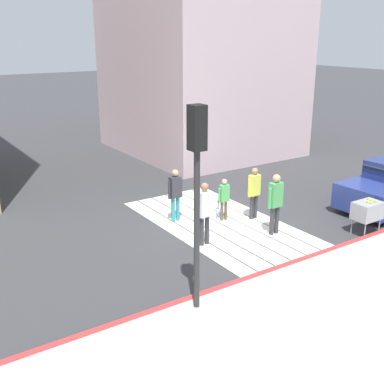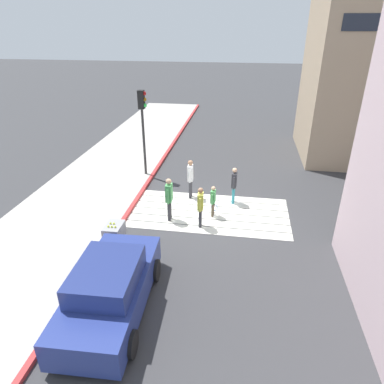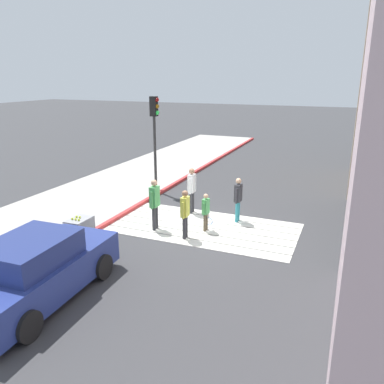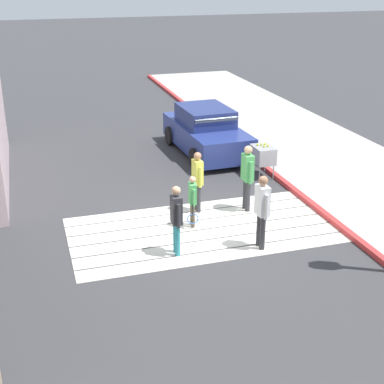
% 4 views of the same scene
% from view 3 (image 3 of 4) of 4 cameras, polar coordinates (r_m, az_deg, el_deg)
% --- Properties ---
extents(ground_plane, '(120.00, 120.00, 0.00)m').
position_cam_3_polar(ground_plane, '(13.60, 1.76, -5.21)').
color(ground_plane, '#38383A').
extents(crosswalk_stripes, '(6.40, 3.25, 0.01)m').
position_cam_3_polar(crosswalk_stripes, '(13.60, 1.76, -5.19)').
color(crosswalk_stripes, silver).
rests_on(crosswalk_stripes, ground).
extents(sidewalk_west, '(4.80, 40.00, 0.12)m').
position_cam_3_polar(sidewalk_west, '(16.30, -16.98, -1.98)').
color(sidewalk_west, '#ADA8A0').
rests_on(sidewalk_west, ground).
extents(curb_painted, '(0.16, 40.00, 0.13)m').
position_cam_3_polar(curb_painted, '(14.96, -9.97, -3.13)').
color(curb_painted, '#BC3333').
rests_on(curb_painted, ground).
extents(car_parked_near_curb, '(2.11, 4.37, 1.57)m').
position_cam_3_polar(car_parked_near_curb, '(9.87, -21.94, -10.68)').
color(car_parked_near_curb, navy).
rests_on(car_parked_near_curb, ground).
extents(traffic_light_corner, '(0.39, 0.28, 4.24)m').
position_cam_3_polar(traffic_light_corner, '(17.22, -5.50, 9.83)').
color(traffic_light_corner, '#2D2D2D').
rests_on(traffic_light_corner, ground).
extents(tennis_ball_cart, '(0.56, 0.80, 1.02)m').
position_cam_3_polar(tennis_ball_cart, '(12.27, -16.22, -4.89)').
color(tennis_ball_cart, '#99999E').
rests_on(tennis_ball_cart, ground).
extents(pedestrian_adult_lead, '(0.22, 0.48, 1.63)m').
position_cam_3_polar(pedestrian_adult_lead, '(13.91, 6.79, -0.69)').
color(pedestrian_adult_lead, teal).
rests_on(pedestrian_adult_lead, ground).
extents(pedestrian_adult_trailing, '(0.24, 0.51, 1.75)m').
position_cam_3_polar(pedestrian_adult_trailing, '(14.72, -0.03, 0.71)').
color(pedestrian_adult_trailing, '#333338').
rests_on(pedestrian_adult_trailing, ground).
extents(pedestrian_adult_side, '(0.23, 0.52, 1.77)m').
position_cam_3_polar(pedestrian_adult_side, '(13.13, -5.52, -1.31)').
color(pedestrian_adult_side, '#333338').
rests_on(pedestrian_adult_side, ground).
extents(pedestrian_teen_behind, '(0.23, 0.48, 1.62)m').
position_cam_3_polar(pedestrian_teen_behind, '(12.38, -1.03, -2.78)').
color(pedestrian_teen_behind, '#333338').
rests_on(pedestrian_teen_behind, ground).
extents(pedestrian_child_with_racket, '(0.29, 0.41, 1.32)m').
position_cam_3_polar(pedestrian_child_with_racket, '(13.06, 2.06, -2.68)').
color(pedestrian_child_with_racket, brown).
rests_on(pedestrian_child_with_racket, ground).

